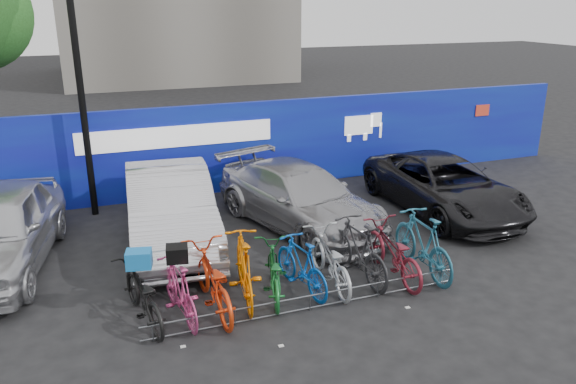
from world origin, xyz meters
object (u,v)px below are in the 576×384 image
bike_9 (423,243)px  car_3 (444,185)px  bike_7 (359,250)px  bike_1 (180,290)px  bike_3 (244,268)px  bike_5 (301,265)px  bike_0 (142,295)px  bike_2 (212,280)px  bike_6 (329,260)px  car_2 (300,197)px  car_1 (170,207)px  bike_rack (310,302)px  bike_8 (392,252)px  bike_4 (274,271)px  lamppost (79,79)px

bike_9 → car_3: bearing=-129.9°
bike_7 → bike_1: bearing=-1.3°
bike_3 → bike_5: bearing=-175.3°
bike_0 → bike_7: bearing=171.2°
bike_2 → bike_6: (2.19, 0.11, -0.04)m
bike_2 → bike_5: (1.64, 0.09, -0.05)m
car_2 → bike_5: 3.07m
car_1 → car_3: car_1 is taller
bike_rack → bike_8: (1.90, 0.57, 0.36)m
car_2 → car_3: 3.68m
bike_3 → bike_6: (1.59, -0.06, -0.08)m
bike_5 → bike_4: bearing=-11.2°
bike_5 → bike_7: size_ratio=0.86×
bike_0 → bike_3: bike_3 is taller
car_3 → bike_7: 4.37m
bike_8 → bike_5: bearing=-4.2°
bike_6 → bike_9: bike_9 is taller
bike_9 → bike_1: bearing=1.5°
bike_9 → bike_6: bearing=-3.6°
bike_8 → bike_0: bearing=-0.9°
car_2 → bike_5: size_ratio=2.87×
bike_0 → bike_4: bike_0 is taller
lamppost → bike_3: 6.30m
bike_1 → bike_6: size_ratio=0.89×
car_3 → bike_0: 7.97m
bike_3 → bike_6: bearing=-173.3°
car_2 → bike_5: (-1.09, -2.86, -0.19)m
bike_1 → bike_3: (1.16, 0.23, 0.08)m
bike_3 → lamppost: bearing=-57.5°
bike_4 → bike_6: 1.07m
car_1 → car_2: 2.92m
bike_5 → car_3: bearing=-162.4°
bike_1 → bike_5: size_ratio=1.02×
bike_3 → bike_7: size_ratio=1.01×
lamppost → bike_6: lamppost is taller
lamppost → car_2: (4.42, -2.44, -2.57)m
bike_4 → bike_9: bike_9 is taller
bike_7 → bike_3: bearing=-5.5°
bike_7 → bike_8: bike_7 is taller
car_3 → bike_7: bearing=-145.7°
lamppost → bike_0: (0.55, -5.37, -2.78)m
bike_4 → bike_3: bearing=7.5°
bike_2 → bike_3: bearing=-167.2°
bike_8 → car_2: bearing=-77.3°
car_3 → bike_8: 3.99m
bike_3 → car_1: bearing=-65.6°
bike_rack → lamppost: bearing=118.1°
bike_6 → bike_8: 1.23m
bike_0 → bike_6: bearing=170.9°
bike_8 → car_1: bearing=-40.6°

